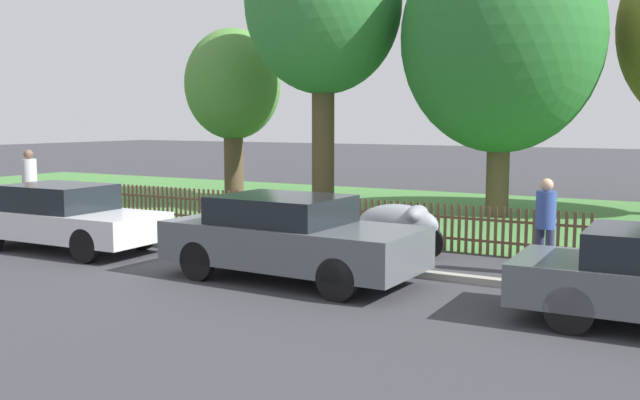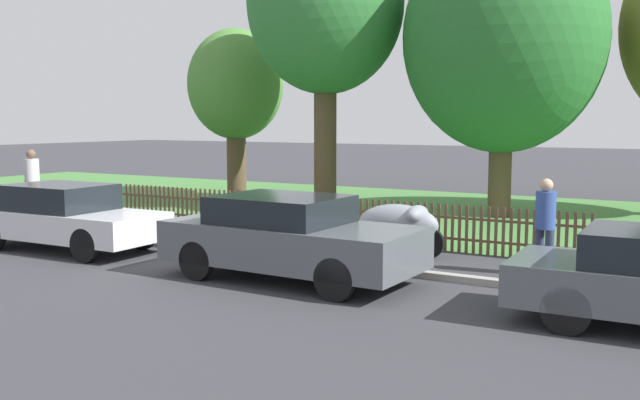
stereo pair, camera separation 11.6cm
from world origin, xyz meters
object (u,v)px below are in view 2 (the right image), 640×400
at_px(covered_motorcycle, 400,224).
at_px(pedestrian_near_fence, 32,180).
at_px(tree_behind_motorcycle, 325,5).
at_px(pedestrian_by_lamp, 545,221).
at_px(parked_car_navy_estate, 65,216).
at_px(parked_car_red_compact, 289,237).
at_px(tree_nearest_kerb, 236,86).
at_px(tree_mid_park, 504,38).

distance_m(covered_motorcycle, pedestrian_near_fence, 10.47).
distance_m(tree_behind_motorcycle, pedestrian_by_lamp, 11.14).
relative_size(tree_behind_motorcycle, pedestrian_near_fence, 4.63).
distance_m(parked_car_navy_estate, pedestrian_by_lamp, 9.34).
distance_m(parked_car_red_compact, tree_nearest_kerb, 13.73).
bearing_deg(covered_motorcycle, tree_behind_motorcycle, 127.88).
bearing_deg(parked_car_navy_estate, tree_behind_motorcycle, 80.50).
height_order(covered_motorcycle, tree_mid_park, tree_mid_park).
bearing_deg(tree_nearest_kerb, parked_car_navy_estate, -72.05).
bearing_deg(tree_mid_park, tree_nearest_kerb, 175.73).
height_order(tree_mid_park, pedestrian_near_fence, tree_mid_park).
bearing_deg(tree_behind_motorcycle, parked_car_red_compact, -63.68).
bearing_deg(pedestrian_by_lamp, pedestrian_near_fence, 33.74).
distance_m(parked_car_red_compact, pedestrian_by_lamp, 4.35).
height_order(parked_car_navy_estate, parked_car_red_compact, parked_car_red_compact).
bearing_deg(pedestrian_near_fence, covered_motorcycle, -150.34).
relative_size(tree_mid_park, pedestrian_near_fence, 4.25).
height_order(parked_car_navy_estate, covered_motorcycle, parked_car_navy_estate).
bearing_deg(pedestrian_by_lamp, parked_car_red_compact, 68.67).
bearing_deg(tree_behind_motorcycle, pedestrian_by_lamp, -38.07).
bearing_deg(parked_car_red_compact, tree_nearest_kerb, 131.91).
height_order(covered_motorcycle, pedestrian_by_lamp, pedestrian_by_lamp).
xyz_separation_m(tree_mid_park, pedestrian_near_fence, (-10.48, -6.88, -3.77)).
relative_size(parked_car_red_compact, pedestrian_by_lamp, 2.60).
bearing_deg(parked_car_navy_estate, pedestrian_by_lamp, 13.56).
relative_size(tree_nearest_kerb, tree_mid_park, 0.73).
relative_size(parked_car_navy_estate, parked_car_red_compact, 0.98).
height_order(tree_nearest_kerb, tree_behind_motorcycle, tree_behind_motorcycle).
xyz_separation_m(parked_car_navy_estate, parked_car_red_compact, (5.43, -0.00, 0.04)).
xyz_separation_m(covered_motorcycle, tree_behind_motorcycle, (-4.99, 5.76, 5.33)).
xyz_separation_m(parked_car_navy_estate, tree_nearest_kerb, (-3.29, 10.15, 3.11)).
distance_m(parked_car_red_compact, covered_motorcycle, 2.93).
distance_m(tree_mid_park, pedestrian_near_fence, 13.10).
height_order(parked_car_navy_estate, pedestrian_by_lamp, pedestrian_by_lamp).
xyz_separation_m(tree_behind_motorcycle, pedestrian_by_lamp, (7.83, -6.13, -5.02)).
height_order(covered_motorcycle, tree_behind_motorcycle, tree_behind_motorcycle).
bearing_deg(pedestrian_near_fence, tree_nearest_kerb, -69.37).
xyz_separation_m(parked_car_red_compact, tree_behind_motorcycle, (-4.25, 8.60, 5.23)).
xyz_separation_m(parked_car_red_compact, pedestrian_by_lamp, (3.58, 2.46, 0.22)).
bearing_deg(covered_motorcycle, parked_car_navy_estate, -158.36).
bearing_deg(tree_behind_motorcycle, pedestrian_near_fence, -132.16).
xyz_separation_m(tree_nearest_kerb, tree_behind_motorcycle, (4.46, -1.56, 2.16)).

